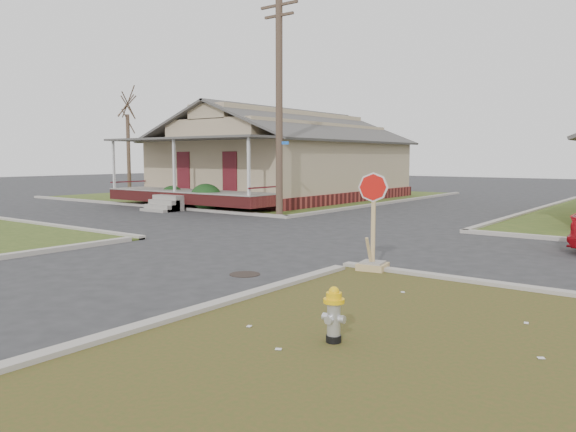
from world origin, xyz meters
The scene contains 11 objects.
ground centered at (0.00, 0.00, 0.00)m, with size 120.00×120.00×0.00m, color #29292B.
verge_far_left centered at (-13.00, 18.00, 0.03)m, with size 19.00×19.00×0.05m, color #34491A.
curbs centered at (0.00, 5.00, 0.00)m, with size 80.00×40.00×0.12m, color #A09990, non-canonical shape.
manhole centered at (2.20, -0.50, 0.01)m, with size 0.64×0.64×0.01m, color black.
corner_house centered at (-10.00, 16.68, 2.28)m, with size 10.10×15.50×5.30m.
utility_pole centered at (-4.20, 8.90, 4.66)m, with size 1.80×0.28×9.00m.
tree_far_left centered at (-18.00, 12.00, 2.50)m, with size 0.22×0.22×4.90m, color #49342A.
fire_hydrant centered at (6.06, -3.14, 0.45)m, with size 0.27×0.27×0.73m.
stop_sign centered at (4.20, 1.33, 0.50)m, with size 0.59×0.57×2.07m.
hedge_left centered at (-11.42, 9.54, 0.56)m, with size 1.33×1.09×1.02m, color #153A16.
hedge_right centered at (-8.55, 9.04, 0.63)m, with size 1.51×1.23×1.15m, color #153A16.
Camera 1 is at (9.82, -9.12, 2.43)m, focal length 35.00 mm.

